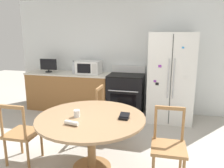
{
  "coord_description": "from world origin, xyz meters",
  "views": [
    {
      "loc": [
        1.01,
        -2.42,
        1.79
      ],
      "look_at": [
        0.13,
        1.15,
        0.95
      ],
      "focal_mm": 35.0,
      "sensor_mm": 36.0,
      "label": 1
    }
  ],
  "objects": [
    {
      "name": "dining_chair_right",
      "position": [
        1.1,
        0.13,
        0.43
      ],
      "size": [
        0.43,
        0.43,
        0.9
      ],
      "rotation": [
        0.0,
        0.0,
        3.17
      ],
      "color": "#9E7042",
      "rests_on": "ground_plane"
    },
    {
      "name": "oven_range",
      "position": [
        0.18,
        2.26,
        0.47
      ],
      "size": [
        0.77,
        0.68,
        1.08
      ],
      "color": "black",
      "rests_on": "ground_plane"
    },
    {
      "name": "back_wall",
      "position": [
        0.0,
        2.65,
        1.3
      ],
      "size": [
        5.2,
        0.1,
        2.6
      ],
      "color": "silver",
      "rests_on": "ground_plane"
    },
    {
      "name": "countertop_tv",
      "position": [
        -1.71,
        2.26,
        1.07
      ],
      "size": [
        0.41,
        0.16,
        0.32
      ],
      "color": "black",
      "rests_on": "kitchen_counter"
    },
    {
      "name": "dining_table",
      "position": [
        0.11,
        0.1,
        0.63
      ],
      "size": [
        1.41,
        1.41,
        0.75
      ],
      "color": "#997551",
      "rests_on": "ground_plane"
    },
    {
      "name": "kitchen_counter",
      "position": [
        -1.21,
        2.29,
        0.45
      ],
      "size": [
        2.0,
        0.64,
        0.9
      ],
      "color": "#936033",
      "rests_on": "ground_plane"
    },
    {
      "name": "counter_bottle",
      "position": [
        -1.06,
        2.25,
        1.01
      ],
      "size": [
        0.07,
        0.07,
        0.29
      ],
      "color": "silver",
      "rests_on": "kitchen_counter"
    },
    {
      "name": "dining_chair_left",
      "position": [
        -0.88,
        0.01,
        0.43
      ],
      "size": [
        0.43,
        0.43,
        0.9
      ],
      "rotation": [
        0.0,
        0.0,
        6.3
      ],
      "color": "#9E7042",
      "rests_on": "ground_plane"
    },
    {
      "name": "candle_glass",
      "position": [
        -0.07,
        0.05,
        0.79
      ],
      "size": [
        0.08,
        0.08,
        0.09
      ],
      "color": "silver",
      "rests_on": "dining_table"
    },
    {
      "name": "folded_napkin",
      "position": [
        -0.02,
        -0.21,
        0.77
      ],
      "size": [
        0.18,
        0.08,
        0.05
      ],
      "color": "silver",
      "rests_on": "dining_table"
    },
    {
      "name": "refrigerator",
      "position": [
        1.13,
        2.2,
        0.92
      ],
      "size": [
        0.91,
        0.78,
        1.83
      ],
      "color": "white",
      "rests_on": "ground_plane"
    },
    {
      "name": "dining_chair_far",
      "position": [
        0.08,
        1.1,
        0.43
      ],
      "size": [
        0.43,
        0.43,
        0.9
      ],
      "rotation": [
        0.0,
        0.0,
        4.69
      ],
      "color": "#9E7042",
      "rests_on": "ground_plane"
    },
    {
      "name": "wallet",
      "position": [
        0.54,
        0.13,
        0.77
      ],
      "size": [
        0.13,
        0.14,
        0.07
      ],
      "color": "black",
      "rests_on": "dining_table"
    },
    {
      "name": "microwave",
      "position": [
        -0.7,
        2.29,
        1.05
      ],
      "size": [
        0.54,
        0.4,
        0.3
      ],
      "color": "white",
      "rests_on": "kitchen_counter"
    }
  ]
}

